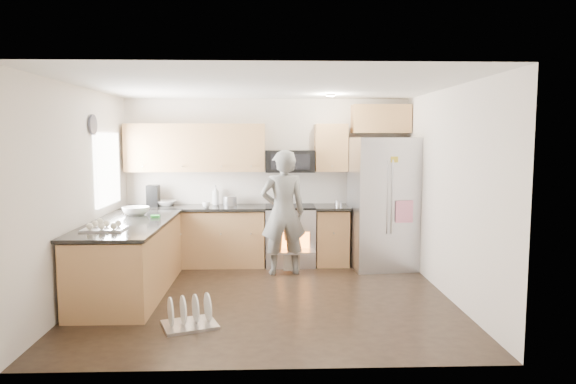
{
  "coord_description": "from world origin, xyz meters",
  "views": [
    {
      "loc": [
        0.04,
        -6.23,
        1.98
      ],
      "look_at": [
        0.28,
        0.5,
        1.27
      ],
      "focal_mm": 32.0,
      "sensor_mm": 36.0,
      "label": 1
    }
  ],
  "objects_px": {
    "stove_range": "(290,222)",
    "person": "(283,212)",
    "refrigerator": "(384,203)",
    "dish_rack": "(190,318)"
  },
  "relations": [
    {
      "from": "refrigerator",
      "to": "person",
      "type": "relative_size",
      "value": 1.1
    },
    {
      "from": "stove_range",
      "to": "refrigerator",
      "type": "distance_m",
      "value": 1.48
    },
    {
      "from": "refrigerator",
      "to": "dish_rack",
      "type": "xyz_separation_m",
      "value": [
        -2.58,
        -2.41,
        -0.9
      ]
    },
    {
      "from": "refrigerator",
      "to": "dish_rack",
      "type": "bearing_deg",
      "value": -143.11
    },
    {
      "from": "stove_range",
      "to": "refrigerator",
      "type": "height_order",
      "value": "refrigerator"
    },
    {
      "from": "stove_range",
      "to": "person",
      "type": "xyz_separation_m",
      "value": [
        -0.12,
        -0.56,
        0.23
      ]
    },
    {
      "from": "refrigerator",
      "to": "person",
      "type": "xyz_separation_m",
      "value": [
        -1.54,
        -0.32,
        -0.09
      ]
    },
    {
      "from": "stove_range",
      "to": "refrigerator",
      "type": "relative_size",
      "value": 0.9
    },
    {
      "from": "refrigerator",
      "to": "dish_rack",
      "type": "height_order",
      "value": "refrigerator"
    },
    {
      "from": "stove_range",
      "to": "person",
      "type": "bearing_deg",
      "value": -102.39
    }
  ]
}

